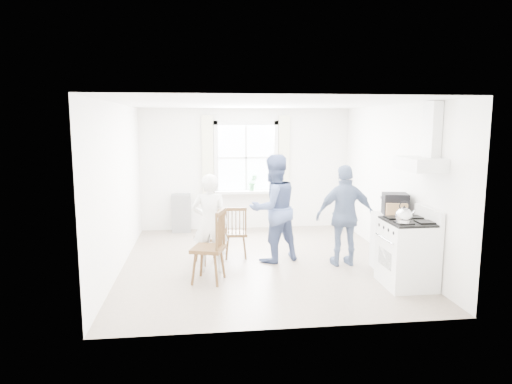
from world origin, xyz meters
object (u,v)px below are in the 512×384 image
object	(u,v)px
windsor_chair_a	(212,230)
person_right	(345,216)
stereo_stack	(395,204)
windsor_chair_c	(216,238)
windsor_chair_b	(236,227)
person_left	(210,223)
person_mid	(273,208)
low_cabinet	(392,242)
gas_stove	(407,253)

from	to	relation	value
windsor_chair_a	person_right	size ratio (longest dim) A/B	0.56
stereo_stack	windsor_chair_c	xyz separation A→B (m)	(-2.77, -0.19, -0.40)
windsor_chair_b	person_left	xyz separation A→B (m)	(-0.45, -0.61, 0.21)
person_right	windsor_chair_b	bearing A→B (deg)	-19.48
stereo_stack	person_mid	world-z (taller)	person_mid
windsor_chair_c	person_left	xyz separation A→B (m)	(-0.07, 0.50, 0.11)
person_mid	person_right	distance (m)	1.17
windsor_chair_a	windsor_chair_b	size ratio (longest dim) A/B	1.01
person_mid	low_cabinet	bearing A→B (deg)	134.91
person_left	windsor_chair_b	bearing A→B (deg)	-118.13
windsor_chair_c	person_right	distance (m)	2.18
person_mid	gas_stove	bearing A→B (deg)	116.99
low_cabinet	windsor_chair_a	size ratio (longest dim) A/B	0.98
gas_stove	low_cabinet	size ratio (longest dim) A/B	1.24
gas_stove	low_cabinet	distance (m)	0.70
low_cabinet	person_right	distance (m)	0.82
gas_stove	person_right	distance (m)	1.23
person_right	person_mid	bearing A→B (deg)	-19.89
stereo_stack	windsor_chair_b	world-z (taller)	stereo_stack
person_right	low_cabinet	bearing A→B (deg)	151.24
windsor_chair_a	gas_stove	bearing A→B (deg)	-26.34
gas_stove	windsor_chair_c	size ratio (longest dim) A/B	1.04
stereo_stack	person_left	xyz separation A→B (m)	(-2.84, 0.30, -0.30)
gas_stove	person_left	bearing A→B (deg)	160.56
windsor_chair_b	windsor_chair_c	bearing A→B (deg)	-108.63
stereo_stack	person_right	world-z (taller)	person_right
stereo_stack	windsor_chair_b	distance (m)	2.61
gas_stove	person_mid	world-z (taller)	person_mid
person_left	person_right	xyz separation A→B (m)	(2.17, 0.06, 0.05)
windsor_chair_b	person_mid	distance (m)	0.73
windsor_chair_b	person_right	bearing A→B (deg)	-17.77
low_cabinet	windsor_chair_a	bearing A→B (deg)	166.97
low_cabinet	windsor_chair_b	xyz separation A→B (m)	(-2.38, 0.89, 0.10)
gas_stove	windsor_chair_b	xyz separation A→B (m)	(-2.31, 1.59, 0.07)
gas_stove	windsor_chair_c	xyz separation A→B (m)	(-2.68, 0.48, 0.18)
gas_stove	person_mid	size ratio (longest dim) A/B	0.63
person_mid	person_right	xyz separation A→B (m)	(1.11, -0.36, -0.07)
windsor_chair_a	stereo_stack	bearing A→B (deg)	-13.53
gas_stove	stereo_stack	bearing A→B (deg)	82.76
windsor_chair_c	person_mid	world-z (taller)	person_mid
windsor_chair_c	gas_stove	bearing A→B (deg)	-10.07
low_cabinet	person_mid	size ratio (longest dim) A/B	0.50
person_left	person_mid	world-z (taller)	person_mid
windsor_chair_a	person_right	xyz separation A→B (m)	(2.13, -0.31, 0.26)
windsor_chair_c	windsor_chair_b	bearing A→B (deg)	71.37
stereo_stack	windsor_chair_a	distance (m)	2.93
person_left	person_mid	bearing A→B (deg)	-150.20
windsor_chair_b	person_mid	size ratio (longest dim) A/B	0.51
person_right	windsor_chair_a	bearing A→B (deg)	-10.01
windsor_chair_c	person_mid	size ratio (longest dim) A/B	0.60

